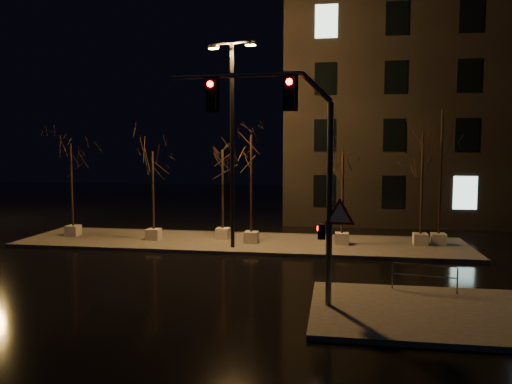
# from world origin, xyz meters

# --- Properties ---
(ground) EXTENTS (90.00, 90.00, 0.00)m
(ground) POSITION_xyz_m (0.00, 0.00, 0.00)
(ground) COLOR black
(ground) RESTS_ON ground
(median) EXTENTS (22.00, 5.00, 0.15)m
(median) POSITION_xyz_m (0.00, 6.00, 0.07)
(median) COLOR #423F3B
(median) RESTS_ON ground
(sidewalk_corner) EXTENTS (7.00, 5.00, 0.15)m
(sidewalk_corner) POSITION_xyz_m (7.50, -3.50, 0.07)
(sidewalk_corner) COLOR #423F3B
(sidewalk_corner) RESTS_ON ground
(building) EXTENTS (25.00, 12.00, 15.00)m
(building) POSITION_xyz_m (14.00, 18.00, 7.50)
(building) COLOR black
(building) RESTS_ON ground
(tree_0) EXTENTS (1.80, 1.80, 4.97)m
(tree_0) POSITION_xyz_m (-8.96, 6.10, 3.93)
(tree_0) COLOR #AEACA3
(tree_0) RESTS_ON median
(tree_1) EXTENTS (1.80, 1.80, 4.55)m
(tree_1) POSITION_xyz_m (-4.36, 5.70, 3.60)
(tree_1) COLOR #AEACA3
(tree_1) RESTS_ON median
(tree_2) EXTENTS (1.80, 1.80, 4.64)m
(tree_2) POSITION_xyz_m (-0.97, 6.50, 3.68)
(tree_2) COLOR #AEACA3
(tree_2) RESTS_ON median
(tree_3) EXTENTS (1.80, 1.80, 5.39)m
(tree_3) POSITION_xyz_m (0.63, 5.66, 4.24)
(tree_3) COLOR #AEACA3
(tree_3) RESTS_ON median
(tree_4) EXTENTS (1.80, 1.80, 4.54)m
(tree_4) POSITION_xyz_m (5.00, 5.98, 3.60)
(tree_4) COLOR #AEACA3
(tree_4) RESTS_ON median
(tree_5) EXTENTS (1.80, 1.80, 5.40)m
(tree_5) POSITION_xyz_m (8.68, 6.40, 4.25)
(tree_5) COLOR #AEACA3
(tree_5) RESTS_ON median
(tree_6) EXTENTS (1.80, 1.80, 6.57)m
(tree_6) POSITION_xyz_m (9.54, 6.55, 5.13)
(tree_6) COLOR #AEACA3
(tree_6) RESTS_ON median
(traffic_signal_mast) EXTENTS (5.58, 0.43, 6.82)m
(traffic_signal_mast) POSITION_xyz_m (3.40, -3.42, 4.63)
(traffic_signal_mast) COLOR #595B61
(traffic_signal_mast) RESTS_ON sidewalk_corner
(streetlight_main) EXTENTS (2.32, 0.82, 9.37)m
(streetlight_main) POSITION_xyz_m (-0.04, 4.46, 5.55)
(streetlight_main) COLOR black
(streetlight_main) RESTS_ON median
(guard_rail_a) EXTENTS (2.01, 0.36, 0.88)m
(guard_rail_a) POSITION_xyz_m (7.53, -1.57, 0.72)
(guard_rail_a) COLOR #595B61
(guard_rail_a) RESTS_ON sidewalk_corner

